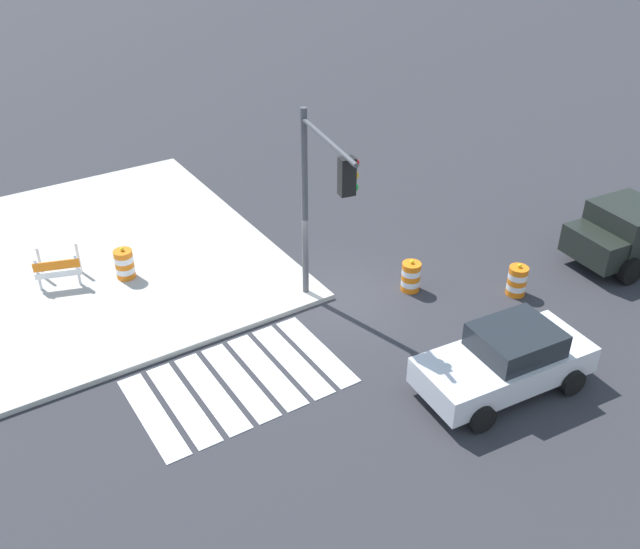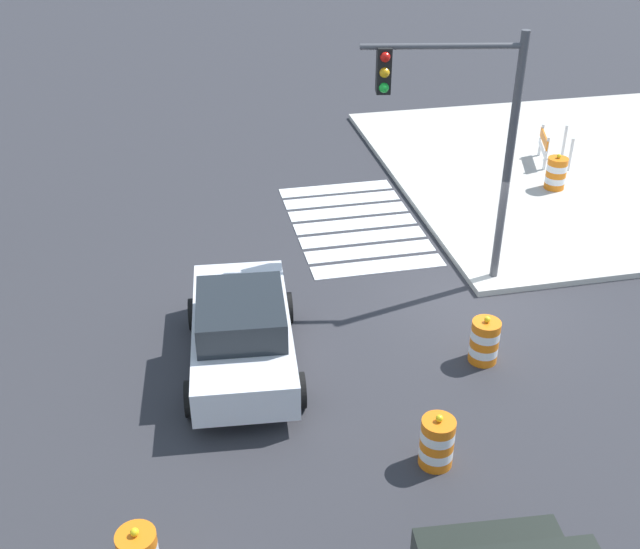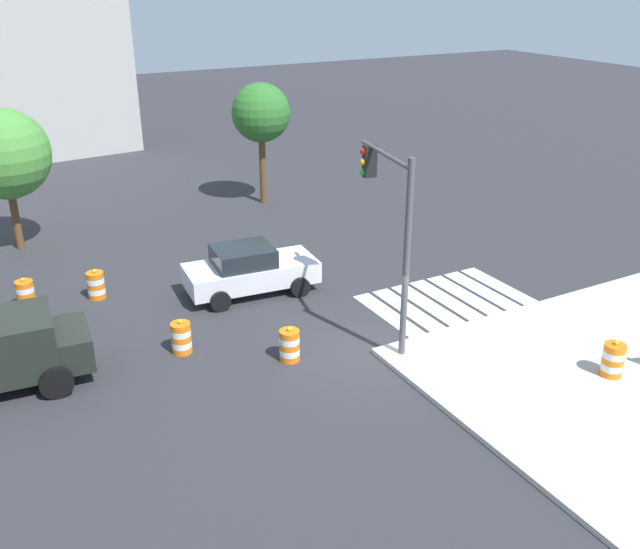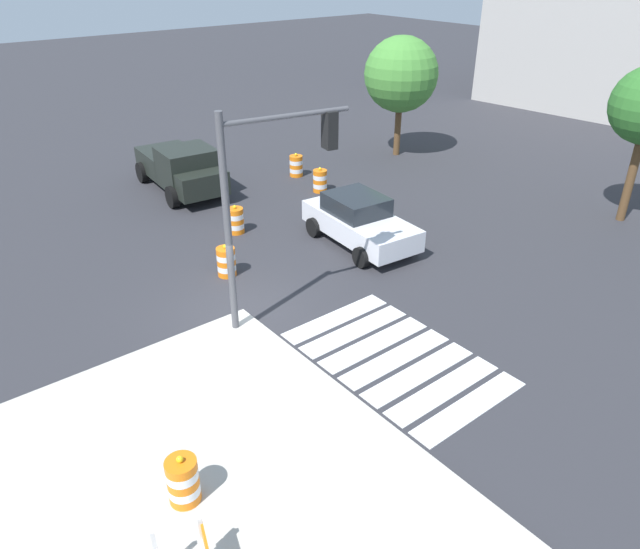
{
  "view_description": "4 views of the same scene",
  "coord_description": "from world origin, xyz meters",
  "px_view_note": "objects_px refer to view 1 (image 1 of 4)",
  "views": [
    {
      "loc": [
        9.52,
        14.15,
        11.46
      ],
      "look_at": [
        1.05,
        0.87,
        1.64
      ],
      "focal_mm": 39.72,
      "sensor_mm": 36.0,
      "label": 1
    },
    {
      "loc": [
        -13.35,
        6.43,
        9.21
      ],
      "look_at": [
        0.5,
        3.48,
        0.74
      ],
      "focal_mm": 43.25,
      "sensor_mm": 36.0,
      "label": 2
    },
    {
      "loc": [
        -9.5,
        -14.34,
        9.88
      ],
      "look_at": [
        -0.18,
        2.67,
        1.43
      ],
      "focal_mm": 39.35,
      "sensor_mm": 36.0,
      "label": 3
    },
    {
      "loc": [
        11.94,
        -6.88,
        8.69
      ],
      "look_at": [
        1.24,
        1.66,
        1.17
      ],
      "focal_mm": 33.46,
      "sensor_mm": 36.0,
      "label": 4
    }
  ],
  "objects_px": {
    "traffic_barrel_near_corner": "(411,276)",
    "traffic_barrel_median_near": "(517,281)",
    "traffic_barrel_on_sidewalk": "(124,264)",
    "traffic_light_pole": "(321,189)",
    "pickup_truck": "(639,230)",
    "sports_car": "(506,360)",
    "construction_barricade": "(58,268)"
  },
  "relations": [
    {
      "from": "traffic_barrel_near_corner",
      "to": "traffic_barrel_on_sidewalk",
      "type": "xyz_separation_m",
      "value": [
        6.9,
        -4.96,
        0.15
      ]
    },
    {
      "from": "traffic_barrel_median_near",
      "to": "pickup_truck",
      "type": "bearing_deg",
      "value": 174.26
    },
    {
      "from": "pickup_truck",
      "to": "traffic_light_pole",
      "type": "xyz_separation_m",
      "value": [
        10.16,
        -2.58,
        2.94
      ]
    },
    {
      "from": "pickup_truck",
      "to": "traffic_barrel_on_sidewalk",
      "type": "relative_size",
      "value": 5.19
    },
    {
      "from": "pickup_truck",
      "to": "construction_barricade",
      "type": "distance_m",
      "value": 17.73
    },
    {
      "from": "traffic_barrel_near_corner",
      "to": "traffic_barrel_median_near",
      "type": "height_order",
      "value": "same"
    },
    {
      "from": "traffic_barrel_on_sidewalk",
      "to": "traffic_barrel_near_corner",
      "type": "bearing_deg",
      "value": 144.3
    },
    {
      "from": "traffic_barrel_near_corner",
      "to": "traffic_barrel_on_sidewalk",
      "type": "relative_size",
      "value": 1.0
    },
    {
      "from": "traffic_barrel_near_corner",
      "to": "traffic_barrel_on_sidewalk",
      "type": "distance_m",
      "value": 8.5
    },
    {
      "from": "traffic_barrel_near_corner",
      "to": "construction_barricade",
      "type": "distance_m",
      "value": 10.32
    },
    {
      "from": "traffic_light_pole",
      "to": "traffic_barrel_near_corner",
      "type": "bearing_deg",
      "value": 174.8
    },
    {
      "from": "sports_car",
      "to": "traffic_barrel_on_sidewalk",
      "type": "xyz_separation_m",
      "value": [
        6.09,
        -9.56,
        -0.21
      ]
    },
    {
      "from": "traffic_barrel_on_sidewalk",
      "to": "traffic_light_pole",
      "type": "relative_size",
      "value": 0.19
    },
    {
      "from": "pickup_truck",
      "to": "traffic_light_pole",
      "type": "height_order",
      "value": "traffic_light_pole"
    },
    {
      "from": "traffic_barrel_near_corner",
      "to": "traffic_barrel_on_sidewalk",
      "type": "bearing_deg",
      "value": -35.7
    },
    {
      "from": "construction_barricade",
      "to": "traffic_light_pole",
      "type": "bearing_deg",
      "value": 137.01
    },
    {
      "from": "traffic_light_pole",
      "to": "pickup_truck",
      "type": "bearing_deg",
      "value": 165.73
    },
    {
      "from": "traffic_barrel_on_sidewalk",
      "to": "traffic_light_pole",
      "type": "xyz_separation_m",
      "value": [
        -3.95,
        4.69,
        3.31
      ]
    },
    {
      "from": "traffic_barrel_median_near",
      "to": "traffic_barrel_on_sidewalk",
      "type": "distance_m",
      "value": 11.57
    },
    {
      "from": "traffic_barrel_median_near",
      "to": "traffic_barrel_on_sidewalk",
      "type": "xyz_separation_m",
      "value": [
        9.36,
        -6.8,
        0.15
      ]
    },
    {
      "from": "sports_car",
      "to": "traffic_barrel_near_corner",
      "type": "relative_size",
      "value": 4.36
    },
    {
      "from": "traffic_barrel_median_near",
      "to": "construction_barricade",
      "type": "distance_m",
      "value": 13.38
    },
    {
      "from": "traffic_barrel_near_corner",
      "to": "sports_car",
      "type": "bearing_deg",
      "value": 79.97
    },
    {
      "from": "sports_car",
      "to": "traffic_barrel_on_sidewalk",
      "type": "relative_size",
      "value": 4.36
    },
    {
      "from": "sports_car",
      "to": "traffic_barrel_on_sidewalk",
      "type": "height_order",
      "value": "sports_car"
    },
    {
      "from": "construction_barricade",
      "to": "traffic_light_pole",
      "type": "distance_m",
      "value": 8.43
    },
    {
      "from": "traffic_barrel_on_sidewalk",
      "to": "construction_barricade",
      "type": "relative_size",
      "value": 0.72
    },
    {
      "from": "traffic_barrel_on_sidewalk",
      "to": "construction_barricade",
      "type": "xyz_separation_m",
      "value": [
        1.77,
        -0.63,
        0.12
      ]
    },
    {
      "from": "traffic_barrel_near_corner",
      "to": "traffic_barrel_median_near",
      "type": "xyz_separation_m",
      "value": [
        -2.46,
        1.84,
        0.0
      ]
    },
    {
      "from": "sports_car",
      "to": "traffic_barrel_near_corner",
      "type": "bearing_deg",
      "value": -100.03
    },
    {
      "from": "sports_car",
      "to": "traffic_light_pole",
      "type": "xyz_separation_m",
      "value": [
        2.14,
        -4.87,
        3.1
      ]
    },
    {
      "from": "traffic_barrel_median_near",
      "to": "traffic_barrel_near_corner",
      "type": "bearing_deg",
      "value": -36.75
    }
  ]
}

